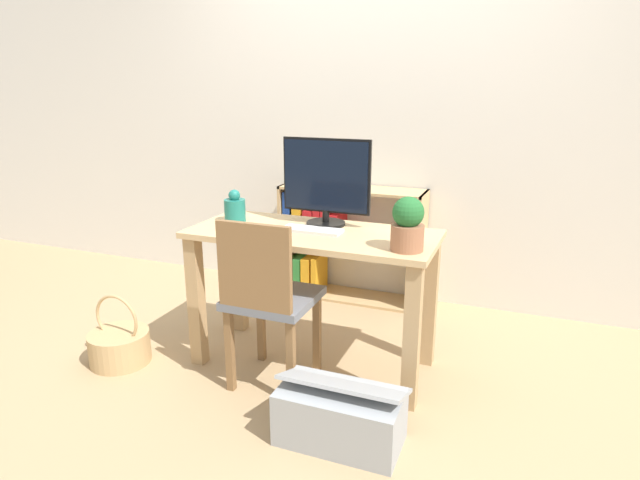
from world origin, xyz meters
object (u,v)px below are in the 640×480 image
keyboard (313,230)px  potted_plant (408,225)px  bookshelf (327,240)px  basket (120,345)px  chair (268,296)px  storage_box (340,414)px  vase (235,209)px  monitor (326,180)px

keyboard → potted_plant: (0.51, -0.13, 0.11)m
potted_plant → bookshelf: 1.42m
basket → potted_plant: bearing=9.0°
keyboard → chair: 0.41m
storage_box → potted_plant: bearing=70.2°
potted_plant → basket: size_ratio=0.63×
vase → bookshelf: vase is taller
potted_plant → chair: 0.74m
vase → potted_plant: (0.97, -0.17, 0.05)m
storage_box → vase: bearing=143.7°
chair → bookshelf: size_ratio=0.88×
chair → storage_box: chair is taller
keyboard → vase: size_ratio=1.76×
chair → monitor: bearing=65.9°
monitor → storage_box: monitor is taller
monitor → potted_plant: bearing=-30.1°
monitor → keyboard: bearing=-94.7°
keyboard → basket: keyboard is taller
keyboard → basket: 1.23m
vase → chair: size_ratio=0.20×
keyboard → vase: (-0.47, 0.04, 0.06)m
keyboard → potted_plant: size_ratio=1.26×
bookshelf → chair: bearing=-82.1°
vase → storage_box: 1.22m
bookshelf → basket: (-0.69, -1.33, -0.30)m
bookshelf → storage_box: size_ratio=1.88×
monitor → potted_plant: size_ratio=1.95×
monitor → keyboard: size_ratio=1.54×
potted_plant → basket: potted_plant is taller
basket → storage_box: (1.33, -0.20, 0.03)m
chair → bookshelf: chair is taller
chair → storage_box: (0.47, -0.28, -0.36)m
potted_plant → storage_box: bearing=-109.8°
basket → vase: bearing=38.6°
vase → basket: bearing=-141.4°
chair → basket: (-0.86, -0.08, -0.38)m
chair → vase: bearing=129.2°
chair → storage_box: size_ratio=1.65×
keyboard → chair: bearing=-111.6°
storage_box → chair: bearing=149.4°
basket → storage_box: bearing=-8.3°
keyboard → vase: 0.47m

